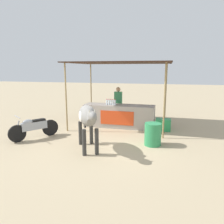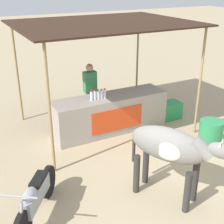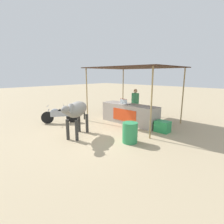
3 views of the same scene
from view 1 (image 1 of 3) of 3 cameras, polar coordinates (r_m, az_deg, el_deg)
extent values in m
plane|color=tan|center=(7.47, -1.93, -8.13)|extent=(60.00, 60.00, 0.00)
cube|color=#9E9389|center=(9.39, 1.85, -1.03)|extent=(3.00, 0.80, 0.96)
cube|color=red|center=(9.00, 1.27, -1.57)|extent=(1.40, 0.02, 0.58)
cube|color=#382319|center=(9.47, 2.34, 12.74)|extent=(4.20, 3.20, 0.04)
cylinder|color=#997F51|center=(8.80, -11.91, 3.73)|extent=(0.06, 0.06, 2.72)
cylinder|color=#997F51|center=(7.89, 13.54, 2.82)|extent=(0.06, 0.06, 2.72)
cylinder|color=#997F51|center=(11.44, -5.50, 5.61)|extent=(0.06, 0.06, 2.72)
cylinder|color=#997F51|center=(10.75, 13.88, 4.97)|extent=(0.06, 0.06, 2.72)
cylinder|color=silver|center=(9.36, -1.37, 2.61)|extent=(0.07, 0.07, 0.22)
cylinder|color=red|center=(9.35, -1.37, 3.36)|extent=(0.04, 0.04, 0.03)
cylinder|color=silver|center=(9.34, -0.83, 2.59)|extent=(0.07, 0.07, 0.22)
cylinder|color=red|center=(9.32, -0.84, 3.35)|extent=(0.04, 0.04, 0.03)
cylinder|color=silver|center=(9.32, -0.30, 2.57)|extent=(0.07, 0.07, 0.22)
cylinder|color=red|center=(9.30, -0.30, 3.33)|extent=(0.04, 0.04, 0.03)
cylinder|color=silver|center=(9.29, 0.24, 2.55)|extent=(0.07, 0.07, 0.22)
cylinder|color=red|center=(9.28, 0.24, 3.31)|extent=(0.04, 0.04, 0.03)
cylinder|color=silver|center=(9.27, 0.78, 2.52)|extent=(0.07, 0.07, 0.22)
cylinder|color=red|center=(9.25, 0.78, 3.29)|extent=(0.04, 0.04, 0.03)
cylinder|color=#383842|center=(10.16, 1.61, -0.32)|extent=(0.22, 0.22, 0.88)
cube|color=#337F4C|center=(10.04, 1.63, 3.71)|extent=(0.34, 0.20, 0.56)
sphere|color=tan|center=(10.00, 1.64, 5.93)|extent=(0.20, 0.20, 0.20)
cube|color=#268C4C|center=(9.13, 13.20, -3.23)|extent=(0.60, 0.44, 0.48)
cylinder|color=#2D8C51|center=(7.29, 10.60, -5.74)|extent=(0.54, 0.54, 0.74)
ellipsoid|color=gray|center=(6.69, -6.41, -0.88)|extent=(1.13, 1.48, 0.60)
cylinder|color=#302F2D|center=(6.43, -4.02, -7.71)|extent=(0.12, 0.12, 0.78)
cylinder|color=#302F2D|center=(6.38, -7.27, -7.93)|extent=(0.12, 0.12, 0.78)
cylinder|color=#302F2D|center=(7.35, -5.43, -5.29)|extent=(0.12, 0.12, 0.78)
cylinder|color=#302F2D|center=(7.31, -8.26, -5.46)|extent=(0.12, 0.12, 0.78)
cylinder|color=gray|center=(6.09, -5.63, -1.05)|extent=(0.43, 0.51, 0.41)
ellipsoid|color=gray|center=(5.79, -5.18, -1.09)|extent=(0.41, 0.49, 0.26)
cone|color=beige|center=(5.79, -4.55, 0.34)|extent=(0.05, 0.05, 0.10)
cone|color=beige|center=(5.77, -5.92, 0.28)|extent=(0.05, 0.05, 0.10)
cylinder|color=#302F2D|center=(7.39, -7.10, -1.87)|extent=(0.06, 0.06, 0.60)
ellipsoid|color=silver|center=(6.56, -8.19, -1.15)|extent=(0.30, 0.43, 0.32)
cylinder|color=black|center=(8.15, -23.52, -5.20)|extent=(0.41, 0.54, 0.60)
cylinder|color=black|center=(8.54, -15.81, -3.95)|extent=(0.41, 0.54, 0.60)
cube|color=#999EA5|center=(8.28, -19.65, -3.37)|extent=(0.67, 0.84, 0.28)
ellipsoid|color=#999EA5|center=(8.18, -21.17, -2.51)|extent=(0.37, 0.41, 0.20)
cube|color=black|center=(8.31, -18.57, -2.12)|extent=(0.40, 0.46, 0.10)
cylinder|color=#99999E|center=(8.03, -23.51, -1.17)|extent=(0.47, 0.34, 0.03)
cylinder|color=#99999E|center=(8.11, -23.50, -3.82)|extent=(0.16, 0.19, 0.49)
camera|label=2|loc=(6.03, -54.10, 18.87)|focal=50.00mm
camera|label=3|loc=(3.90, 69.81, 2.94)|focal=28.00mm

